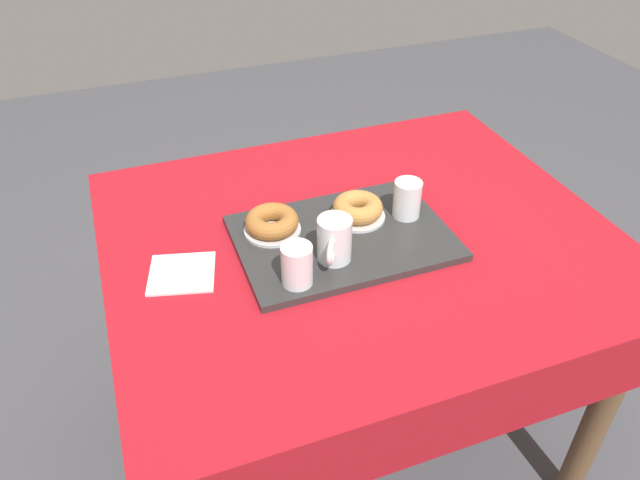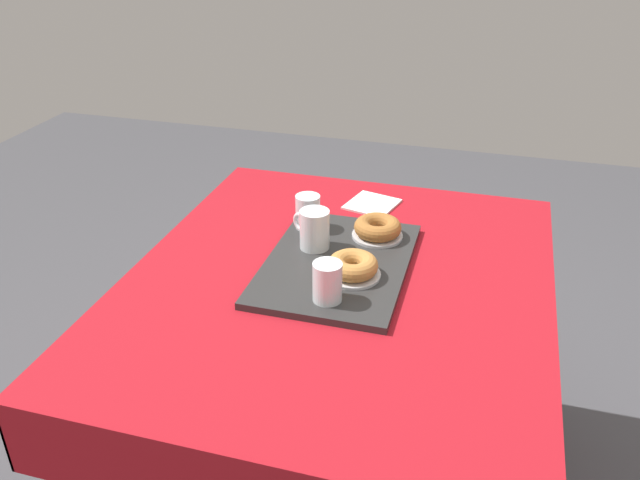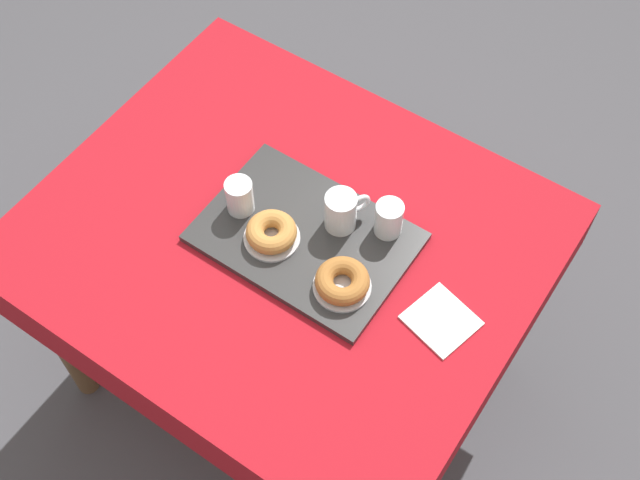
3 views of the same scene
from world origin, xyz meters
TOP-DOWN VIEW (x-y plane):
  - dining_table at (0.00, 0.00)m, footprint 1.16×0.98m
  - serving_tray at (-0.05, -0.01)m, footprint 0.48×0.33m
  - tea_mug_left at (-0.10, -0.09)m, footprint 0.08×0.11m
  - water_glass_near at (0.12, 0.01)m, footprint 0.06×0.06m
  - water_glass_far at (-0.20, -0.13)m, footprint 0.06×0.06m
  - donut_plate_left at (0.01, 0.04)m, footprint 0.13×0.13m
  - sugar_donut_left at (0.01, 0.04)m, footprint 0.12×0.12m
  - donut_plate_right at (-0.20, 0.05)m, footprint 0.13×0.13m
  - sugar_donut_right at (-0.20, 0.05)m, footprint 0.12×0.12m
  - paper_napkin at (-0.41, -0.01)m, footprint 0.17×0.16m

SIDE VIEW (x-z plane):
  - dining_table at x=0.00m, z-range 0.27..1.03m
  - paper_napkin at x=-0.41m, z-range 0.76..0.76m
  - serving_tray at x=-0.05m, z-range 0.76..0.77m
  - donut_plate_left at x=0.01m, z-range 0.77..0.78m
  - donut_plate_right at x=-0.20m, z-range 0.77..0.78m
  - sugar_donut_right at x=-0.20m, z-range 0.78..0.82m
  - sugar_donut_left at x=0.01m, z-range 0.78..0.82m
  - water_glass_near at x=0.12m, z-range 0.77..0.86m
  - water_glass_far at x=-0.20m, z-range 0.77..0.86m
  - tea_mug_left at x=-0.10m, z-range 0.77..0.87m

